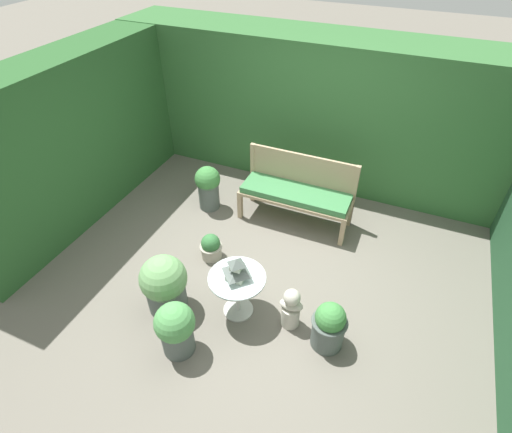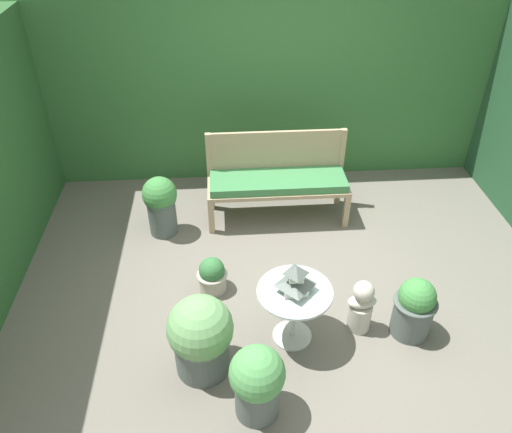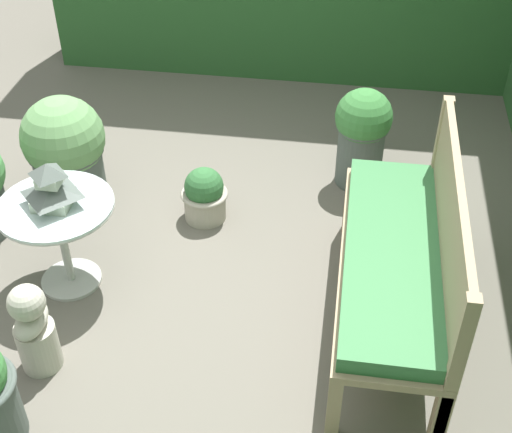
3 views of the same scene
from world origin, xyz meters
The scene contains 12 objects.
ground centered at (0.00, 0.00, 0.00)m, with size 30.00×30.00×0.00m, color #666056.
foliage_hedge_back centered at (0.00, 2.43, 1.05)m, with size 6.40×0.99×2.10m, color #336633.
garden_bench centered at (0.00, 1.04, 0.43)m, with size 1.48×0.50×0.51m.
bench_backrest centered at (0.00, 1.27, 0.66)m, with size 1.48×0.06×0.93m.
patio_table centered at (-0.05, -0.65, 0.42)m, with size 0.60×0.60×0.53m.
pagoda_birdhouse centered at (-0.05, -0.65, 0.64)m, with size 0.24×0.24×0.25m.
garden_bust centered at (0.52, -0.59, 0.25)m, with size 0.25×0.19×0.51m.
potted_plant_path_edge centered at (-0.78, -0.90, 0.35)m, with size 0.50×0.50×0.69m.
potted_plant_patio_mid centered at (-1.22, 0.86, 0.36)m, with size 0.35×0.35×0.66m.
potted_plant_bench_right centered at (0.93, -0.66, 0.28)m, with size 0.36×0.36×0.56m.
potted_plant_bench_left centered at (-0.71, -0.04, 0.17)m, with size 0.28×0.28×0.35m.
potted_plant_table_far centered at (-0.39, -1.30, 0.33)m, with size 0.39×0.39×0.62m.
Camera 2 is at (-0.55, -3.38, 3.27)m, focal length 35.00 mm.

